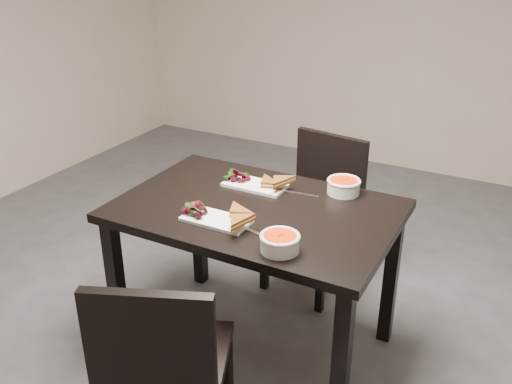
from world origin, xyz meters
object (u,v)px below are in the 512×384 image
table (256,227)px  chair_far (319,203)px  chair_near (162,362)px  plate_far (255,185)px  soup_bowl_near (280,242)px  soup_bowl_far (344,185)px  plate_near (216,220)px

table → chair_far: (0.03, 0.68, -0.17)m
chair_near → chair_far: bearing=67.4°
chair_far → plate_far: chair_far is taller
table → soup_bowl_near: soup_bowl_near is taller
plate_far → chair_near: bearing=-81.7°
table → plate_far: 0.24m
soup_bowl_near → soup_bowl_far: same height
soup_bowl_near → table: bearing=131.4°
table → soup_bowl_near: bearing=-48.6°
chair_far → plate_near: size_ratio=3.01×
plate_far → soup_bowl_far: soup_bowl_far is taller
chair_far → soup_bowl_near: size_ratio=5.58×
plate_near → table: bearing=68.0°
table → soup_bowl_far: size_ratio=7.79×
chair_near → plate_far: chair_near is taller
chair_far → plate_near: 0.92m
soup_bowl_far → table: bearing=-132.7°
soup_bowl_near → plate_far: size_ratio=0.52×
soup_bowl_near → plate_far: 0.59m
soup_bowl_far → plate_far: bearing=-162.2°
plate_near → soup_bowl_far: (0.37, 0.51, 0.03)m
table → chair_near: chair_near is taller
soup_bowl_near → plate_far: bearing=127.1°
plate_far → soup_bowl_far: bearing=17.8°
plate_near → soup_bowl_near: (0.33, -0.09, 0.03)m
chair_far → plate_far: bearing=-96.9°
chair_far → soup_bowl_far: chair_far is taller
chair_near → plate_near: chair_near is taller
soup_bowl_near → plate_near: bearing=165.0°
chair_far → soup_bowl_near: 1.03m
soup_bowl_near → soup_bowl_far: (0.03, 0.60, 0.00)m
chair_near → table: bearing=69.8°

